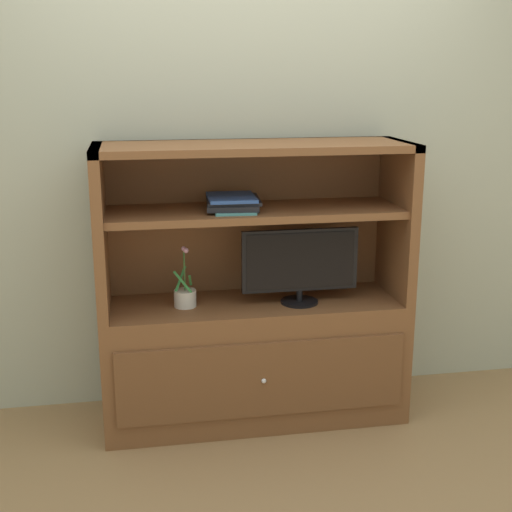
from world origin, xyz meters
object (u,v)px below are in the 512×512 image
potted_plant (185,296)px  magazine_stack (233,202)px  media_console (254,331)px  tv_monitor (300,264)px

potted_plant → magazine_stack: size_ratio=0.90×
media_console → magazine_stack: 0.67m
tv_monitor → magazine_stack: size_ratio=1.71×
media_console → magazine_stack: (-0.11, -0.01, 0.67)m
media_console → potted_plant: (-0.35, -0.02, 0.21)m
media_console → magazine_stack: media_console is taller
tv_monitor → potted_plant: bearing=175.1°
tv_monitor → magazine_stack: bearing=169.7°
tv_monitor → potted_plant: tv_monitor is taller
magazine_stack → media_console: bearing=3.0°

